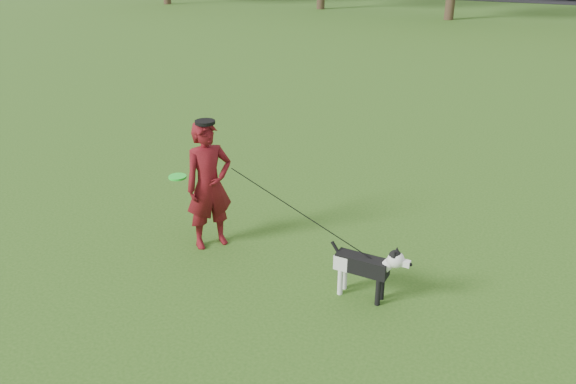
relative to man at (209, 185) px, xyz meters
The scene contains 5 objects.
ground 1.48m from the man, 11.86° to the right, with size 120.00×120.00×0.00m, color #285116.
road 39.78m from the man, 88.29° to the left, with size 120.00×7.00×0.02m, color black.
man is the anchor object (origin of this frame).
dog 2.31m from the man, ahead, with size 0.94×0.19×0.72m.
man_held_items 1.38m from the man, ahead, with size 2.91×0.36×1.23m.
Camera 1 is at (2.78, -5.08, 3.69)m, focal length 35.00 mm.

